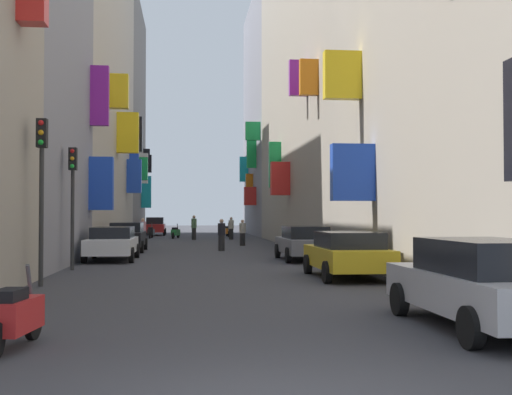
# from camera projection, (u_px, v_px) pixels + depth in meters

# --- Properties ---
(ground_plane) EXTENTS (140.00, 140.00, 0.00)m
(ground_plane) POSITION_uv_depth(u_px,v_px,m) (202.00, 248.00, 35.50)
(ground_plane) COLOR #38383D
(building_left_mid_b) EXTENTS (7.39, 17.77, 18.48)m
(building_left_mid_b) POSITION_uv_depth(u_px,v_px,m) (62.00, 86.00, 36.89)
(building_left_mid_b) COLOR #B2A899
(building_left_mid_b) RESTS_ON ground
(building_left_mid_c) EXTENTS (7.29, 3.90, 21.51)m
(building_left_mid_c) POSITION_uv_depth(u_px,v_px,m) (91.00, 95.00, 47.69)
(building_left_mid_c) COLOR #B2A899
(building_left_mid_c) RESTS_ON ground
(building_left_far) EXTENTS (6.95, 15.19, 20.75)m
(building_left_far) POSITION_uv_depth(u_px,v_px,m) (106.00, 119.00, 57.17)
(building_left_far) COLOR slate
(building_left_far) RESTS_ON ground
(building_right_mid_a) EXTENTS (7.07, 25.05, 19.35)m
(building_right_mid_a) POSITION_uv_depth(u_px,v_px,m) (336.00, 83.00, 38.13)
(building_right_mid_a) COLOR #9E9384
(building_right_mid_a) RESTS_ON ground
(building_right_mid_b) EXTENTS (7.19, 15.95, 21.42)m
(building_right_mid_b) POSITION_uv_depth(u_px,v_px,m) (284.00, 118.00, 58.53)
(building_right_mid_b) COLOR gray
(building_right_mid_b) RESTS_ON ground
(parked_car_red) EXTENTS (1.84, 4.04, 1.58)m
(parked_car_red) POSITION_uv_depth(u_px,v_px,m) (155.00, 226.00, 56.34)
(parked_car_red) COLOR #B21E1E
(parked_car_red) RESTS_ON ground
(parked_car_white) EXTENTS (1.95, 4.25, 1.34)m
(parked_car_white) POSITION_uv_depth(u_px,v_px,m) (112.00, 242.00, 25.75)
(parked_car_white) COLOR white
(parked_car_white) RESTS_ON ground
(parked_car_grey) EXTENTS (1.92, 4.31, 1.37)m
(parked_car_grey) POSITION_uv_depth(u_px,v_px,m) (304.00, 242.00, 25.72)
(parked_car_grey) COLOR slate
(parked_car_grey) RESTS_ON ground
(parked_car_silver) EXTENTS (1.85, 4.49, 1.45)m
(parked_car_silver) POSITION_uv_depth(u_px,v_px,m) (481.00, 282.00, 10.30)
(parked_car_silver) COLOR #B7B7BC
(parked_car_silver) RESTS_ON ground
(parked_car_black) EXTENTS (1.85, 4.46, 1.44)m
(parked_car_black) POSITION_uv_depth(u_px,v_px,m) (127.00, 236.00, 31.90)
(parked_car_black) COLOR black
(parked_car_black) RESTS_ON ground
(parked_car_yellow) EXTENTS (1.98, 4.15, 1.35)m
(parked_car_yellow) POSITION_uv_depth(u_px,v_px,m) (347.00, 253.00, 18.61)
(parked_car_yellow) COLOR gold
(parked_car_yellow) RESTS_ON ground
(scooter_red) EXTENTS (0.58, 1.82, 1.13)m
(scooter_red) POSITION_uv_depth(u_px,v_px,m) (15.00, 316.00, 8.80)
(scooter_red) COLOR red
(scooter_red) RESTS_ON ground
(scooter_black) EXTENTS (0.53, 1.93, 1.13)m
(scooter_black) POSITION_uv_depth(u_px,v_px,m) (151.00, 232.00, 49.49)
(scooter_black) COLOR black
(scooter_black) RESTS_ON ground
(scooter_green) EXTENTS (0.71, 1.72, 1.13)m
(scooter_green) POSITION_uv_depth(u_px,v_px,m) (176.00, 232.00, 48.87)
(scooter_green) COLOR #287F3D
(scooter_green) RESTS_ON ground
(scooter_orange) EXTENTS (0.49, 1.87, 1.13)m
(scooter_orange) POSITION_uv_depth(u_px,v_px,m) (228.00, 231.00, 52.87)
(scooter_orange) COLOR orange
(scooter_orange) RESTS_ON ground
(pedestrian_crossing) EXTENTS (0.53, 0.53, 1.77)m
(pedestrian_crossing) POSITION_uv_depth(u_px,v_px,m) (194.00, 228.00, 46.31)
(pedestrian_crossing) COLOR black
(pedestrian_crossing) RESTS_ON ground
(pedestrian_near_left) EXTENTS (0.54, 0.54, 1.54)m
(pedestrian_near_left) POSITION_uv_depth(u_px,v_px,m) (243.00, 233.00, 37.65)
(pedestrian_near_left) COLOR black
(pedestrian_near_left) RESTS_ON ground
(pedestrian_near_right) EXTENTS (0.50, 0.50, 1.62)m
(pedestrian_near_right) POSITION_uv_depth(u_px,v_px,m) (143.00, 231.00, 39.00)
(pedestrian_near_right) COLOR #2B2B2B
(pedestrian_near_right) RESTS_ON ground
(pedestrian_mid_street) EXTENTS (0.51, 0.51, 1.61)m
(pedestrian_mid_street) POSITION_uv_depth(u_px,v_px,m) (222.00, 235.00, 32.49)
(pedestrian_mid_street) COLOR #242424
(pedestrian_mid_street) RESTS_ON ground
(pedestrian_far_away) EXTENTS (0.52, 0.52, 1.64)m
(pedestrian_far_away) POSITION_uv_depth(u_px,v_px,m) (231.00, 228.00, 46.88)
(pedestrian_far_away) COLOR black
(pedestrian_far_away) RESTS_ON ground
(traffic_light_near_corner) EXTENTS (0.26, 0.34, 4.33)m
(traffic_light_near_corner) POSITION_uv_depth(u_px,v_px,m) (42.00, 172.00, 16.51)
(traffic_light_near_corner) COLOR #2D2D2D
(traffic_light_near_corner) RESTS_ON ground
(traffic_light_far_corner) EXTENTS (0.26, 0.34, 4.08)m
(traffic_light_far_corner) POSITION_uv_depth(u_px,v_px,m) (73.00, 186.00, 21.31)
(traffic_light_far_corner) COLOR #2D2D2D
(traffic_light_far_corner) RESTS_ON ground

